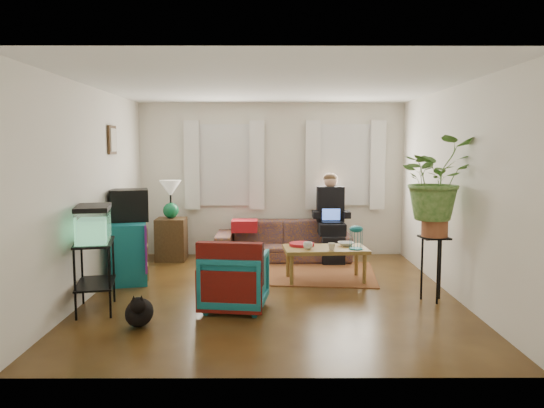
{
  "coord_description": "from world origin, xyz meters",
  "views": [
    {
      "loc": [
        -0.03,
        -6.58,
        1.83
      ],
      "look_at": [
        0.0,
        0.4,
        1.1
      ],
      "focal_mm": 35.0,
      "sensor_mm": 36.0,
      "label": 1
    }
  ],
  "objects_px": {
    "armchair": "(235,277)",
    "aquarium_stand": "(95,276)",
    "side_table": "(171,239)",
    "dresser": "(129,251)",
    "coffee_table": "(325,264)",
    "sofa": "(283,234)",
    "plant_stand": "(433,269)"
  },
  "relations": [
    {
      "from": "side_table",
      "to": "armchair",
      "type": "distance_m",
      "value": 2.93
    },
    {
      "from": "armchair",
      "to": "aquarium_stand",
      "type": "bearing_deg",
      "value": 10.2
    },
    {
      "from": "aquarium_stand",
      "to": "dresser",
      "type": "bearing_deg",
      "value": 76.94
    },
    {
      "from": "armchair",
      "to": "plant_stand",
      "type": "bearing_deg",
      "value": -165.3
    },
    {
      "from": "side_table",
      "to": "armchair",
      "type": "bearing_deg",
      "value": -65.43
    },
    {
      "from": "side_table",
      "to": "aquarium_stand",
      "type": "bearing_deg",
      "value": -97.27
    },
    {
      "from": "coffee_table",
      "to": "plant_stand",
      "type": "xyz_separation_m",
      "value": [
        1.2,
        -0.97,
        0.16
      ]
    },
    {
      "from": "side_table",
      "to": "plant_stand",
      "type": "distance_m",
      "value": 4.3
    },
    {
      "from": "side_table",
      "to": "coffee_table",
      "type": "height_order",
      "value": "side_table"
    },
    {
      "from": "aquarium_stand",
      "to": "side_table",
      "type": "bearing_deg",
      "value": 70.07
    },
    {
      "from": "coffee_table",
      "to": "dresser",
      "type": "bearing_deg",
      "value": 174.26
    },
    {
      "from": "side_table",
      "to": "aquarium_stand",
      "type": "xyz_separation_m",
      "value": [
        -0.35,
        -2.74,
        0.05
      ]
    },
    {
      "from": "sofa",
      "to": "dresser",
      "type": "height_order",
      "value": "sofa"
    },
    {
      "from": "aquarium_stand",
      "to": "coffee_table",
      "type": "xyz_separation_m",
      "value": [
        2.74,
        1.35,
        -0.16
      ]
    },
    {
      "from": "armchair",
      "to": "plant_stand",
      "type": "height_order",
      "value": "plant_stand"
    },
    {
      "from": "side_table",
      "to": "dresser",
      "type": "distance_m",
      "value": 1.37
    },
    {
      "from": "aquarium_stand",
      "to": "coffee_table",
      "type": "height_order",
      "value": "aquarium_stand"
    },
    {
      "from": "coffee_table",
      "to": "plant_stand",
      "type": "relative_size",
      "value": 1.44
    },
    {
      "from": "aquarium_stand",
      "to": "armchair",
      "type": "xyz_separation_m",
      "value": [
        1.57,
        0.08,
        -0.03
      ]
    },
    {
      "from": "sofa",
      "to": "armchair",
      "type": "xyz_separation_m",
      "value": [
        -0.62,
        -2.69,
        -0.06
      ]
    },
    {
      "from": "sofa",
      "to": "coffee_table",
      "type": "distance_m",
      "value": 1.53
    },
    {
      "from": "sofa",
      "to": "armchair",
      "type": "relative_size",
      "value": 3.01
    },
    {
      "from": "dresser",
      "to": "coffee_table",
      "type": "relative_size",
      "value": 0.81
    },
    {
      "from": "side_table",
      "to": "armchair",
      "type": "xyz_separation_m",
      "value": [
        1.22,
        -2.67,
        0.02
      ]
    },
    {
      "from": "coffee_table",
      "to": "plant_stand",
      "type": "bearing_deg",
      "value": -43.1
    },
    {
      "from": "dresser",
      "to": "armchair",
      "type": "xyz_separation_m",
      "value": [
        1.56,
        -1.34,
        -0.05
      ]
    },
    {
      "from": "side_table",
      "to": "aquarium_stand",
      "type": "distance_m",
      "value": 2.77
    },
    {
      "from": "sofa",
      "to": "plant_stand",
      "type": "distance_m",
      "value": 2.96
    },
    {
      "from": "armchair",
      "to": "side_table",
      "type": "bearing_deg",
      "value": -58.0
    },
    {
      "from": "plant_stand",
      "to": "sofa",
      "type": "bearing_deg",
      "value": 126.3
    },
    {
      "from": "aquarium_stand",
      "to": "armchair",
      "type": "bearing_deg",
      "value": -9.89
    },
    {
      "from": "armchair",
      "to": "sofa",
      "type": "bearing_deg",
      "value": -95.48
    }
  ]
}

